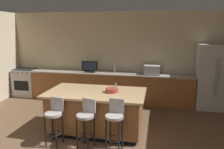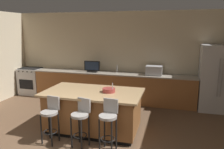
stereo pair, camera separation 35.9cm
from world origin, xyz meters
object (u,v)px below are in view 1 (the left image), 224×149
object	(u,v)px
range_oven	(26,82)
bar_stool_center	(86,119)
refrigerator	(213,77)
kitchen_island	(96,111)
fruit_bowl	(112,90)
microwave	(152,70)
bar_stool_right	(115,121)
bar_stool_left	(54,117)
tv_remote	(114,90)
tv_monitor	(90,67)

from	to	relation	value
range_oven	bar_stool_center	world-z (taller)	bar_stool_center
refrigerator	range_oven	world-z (taller)	refrigerator
kitchen_island	fruit_bowl	bearing A→B (deg)	5.16
bar_stool_center	microwave	bearing A→B (deg)	82.53
range_oven	bar_stool_right	xyz separation A→B (m)	(3.75, -2.93, 0.14)
range_oven	bar_stool_left	distance (m)	3.86
range_oven	tv_remote	size ratio (longest dim) A/B	5.58
microwave	tv_monitor	xyz separation A→B (m)	(-1.97, -0.05, 0.02)
kitchen_island	bar_stool_right	size ratio (longest dim) A/B	2.16
bar_stool_left	microwave	bearing A→B (deg)	65.61
range_oven	fruit_bowl	world-z (taller)	fruit_bowl
refrigerator	range_oven	bearing A→B (deg)	179.56
bar_stool_right	tv_remote	xyz separation A→B (m)	(-0.20, 0.95, 0.34)
range_oven	fruit_bowl	size ratio (longest dim) A/B	3.40
refrigerator	tv_remote	size ratio (longest dim) A/B	11.04
microwave	fruit_bowl	size ratio (longest dim) A/B	1.72
tv_monitor	bar_stool_center	bearing A→B (deg)	-73.86
bar_stool_center	bar_stool_right	world-z (taller)	bar_stool_right
bar_stool_right	fruit_bowl	bearing A→B (deg)	111.79
kitchen_island	bar_stool_left	size ratio (longest dim) A/B	2.29
tv_monitor	tv_remote	xyz separation A→B (m)	(1.20, -1.93, -0.15)
bar_stool_left	fruit_bowl	xyz separation A→B (m)	(1.02, 0.75, 0.41)
kitchen_island	tv_monitor	size ratio (longest dim) A/B	4.17
kitchen_island	fruit_bowl	xyz separation A→B (m)	(0.36, 0.03, 0.50)
bar_stool_right	range_oven	bearing A→B (deg)	147.82
range_oven	kitchen_island	bearing A→B (deg)	-34.73
refrigerator	bar_stool_left	size ratio (longest dim) A/B	1.97
kitchen_island	bar_stool_left	world-z (taller)	bar_stool_left
bar_stool_left	bar_stool_right	world-z (taller)	bar_stool_right
bar_stool_center	fruit_bowl	distance (m)	0.92
tv_monitor	bar_stool_right	bearing A→B (deg)	-64.11
tv_monitor	bar_stool_left	size ratio (longest dim) A/B	0.55
kitchen_island	bar_stool_center	distance (m)	0.72
tv_monitor	kitchen_island	bearing A→B (deg)	-69.11
bar_stool_center	tv_remote	distance (m)	1.07
microwave	bar_stool_left	world-z (taller)	microwave
microwave	bar_stool_right	xyz separation A→B (m)	(-0.58, -2.93, -0.46)
bar_stool_left	bar_stool_right	xyz separation A→B (m)	(1.23, -0.01, 0.04)
kitchen_island	fruit_bowl	world-z (taller)	fruit_bowl
tv_monitor	fruit_bowl	size ratio (longest dim) A/B	1.87
microwave	tv_remote	distance (m)	2.13
refrigerator	tv_remote	distance (m)	3.19
kitchen_island	tv_monitor	bearing A→B (deg)	110.89
bar_stool_left	bar_stool_center	world-z (taller)	bar_stool_center
bar_stool_center	bar_stool_right	bearing A→B (deg)	12.05
bar_stool_center	kitchen_island	bearing A→B (deg)	104.65
refrigerator	tv_monitor	distance (m)	3.74
kitchen_island	range_oven	xyz separation A→B (m)	(-3.17, 2.20, -0.01)
bar_stool_center	bar_stool_right	distance (m)	0.57
refrigerator	tv_remote	bearing A→B (deg)	-142.65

